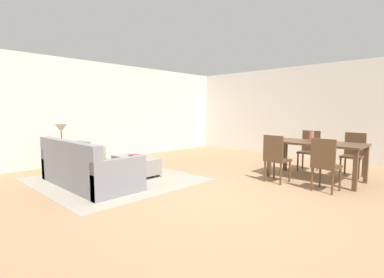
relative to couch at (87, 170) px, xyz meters
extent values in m
plane|color=#9E7A56|center=(2.18, 1.04, -0.29)|extent=(10.80, 10.80, 0.00)
cube|color=silver|center=(2.18, 6.04, 1.06)|extent=(9.00, 0.12, 2.70)
cube|color=silver|center=(-2.32, 1.54, 1.06)|extent=(0.12, 11.00, 2.70)
cube|color=gray|center=(-0.04, 0.60, -0.29)|extent=(3.00, 2.80, 0.01)
cube|color=gray|center=(0.00, 0.05, -0.08)|extent=(2.22, 0.95, 0.42)
cube|color=gray|center=(0.00, -0.34, 0.35)|extent=(2.22, 0.16, 0.44)
cube|color=gray|center=(-1.04, 0.05, 0.02)|extent=(0.14, 0.95, 0.62)
cube|color=gray|center=(1.04, 0.05, 0.02)|extent=(0.14, 0.95, 0.62)
cube|color=tan|center=(-0.58, -0.10, 0.30)|extent=(0.33, 0.12, 0.34)
cube|color=slate|center=(0.00, -0.06, 0.33)|extent=(0.41, 0.13, 0.41)
cube|color=tan|center=(0.58, -0.07, 0.32)|extent=(0.39, 0.13, 0.39)
cube|color=gray|center=(-0.08, 1.14, -0.07)|extent=(1.20, 0.49, 0.32)
cylinder|color=#513823|center=(-0.63, 1.33, -0.26)|extent=(0.05, 0.05, 0.06)
cylinder|color=#513823|center=(0.47, 1.33, -0.26)|extent=(0.05, 0.05, 0.06)
cylinder|color=#513823|center=(-0.63, 0.94, -0.26)|extent=(0.05, 0.05, 0.06)
cylinder|color=#513823|center=(0.47, 0.94, -0.26)|extent=(0.05, 0.05, 0.06)
cube|color=olive|center=(-1.41, 0.11, 0.26)|extent=(0.40, 0.40, 0.03)
cylinder|color=olive|center=(-1.58, 0.28, -0.02)|extent=(0.04, 0.04, 0.54)
cylinder|color=olive|center=(-1.24, 0.28, -0.02)|extent=(0.04, 0.04, 0.54)
cylinder|color=olive|center=(-1.58, -0.06, -0.02)|extent=(0.04, 0.04, 0.54)
cylinder|color=olive|center=(-1.24, -0.06, -0.02)|extent=(0.04, 0.04, 0.54)
cylinder|color=brown|center=(-1.41, 0.11, 0.29)|extent=(0.16, 0.16, 0.02)
cylinder|color=brown|center=(-1.41, 0.11, 0.46)|extent=(0.02, 0.02, 0.32)
cone|color=beige|center=(-1.41, 0.11, 0.71)|extent=(0.26, 0.26, 0.18)
cube|color=#513823|center=(2.90, 3.38, 0.45)|extent=(1.74, 0.87, 0.04)
cube|color=#513823|center=(2.09, 3.75, 0.07)|extent=(0.07, 0.07, 0.72)
cube|color=#513823|center=(3.71, 3.75, 0.07)|extent=(0.07, 0.07, 0.72)
cube|color=#513823|center=(2.09, 3.00, 0.07)|extent=(0.07, 0.07, 0.72)
cube|color=#513823|center=(3.71, 3.00, 0.07)|extent=(0.07, 0.07, 0.72)
cube|color=#513823|center=(2.45, 2.67, 0.14)|extent=(0.42, 0.42, 0.04)
cube|color=#513823|center=(2.44, 2.50, 0.40)|extent=(0.40, 0.06, 0.47)
cylinder|color=#513823|center=(2.29, 2.85, -0.08)|extent=(0.04, 0.04, 0.41)
cylinder|color=#513823|center=(2.62, 2.84, -0.08)|extent=(0.04, 0.04, 0.41)
cylinder|color=#513823|center=(2.27, 2.51, -0.08)|extent=(0.04, 0.04, 0.41)
cylinder|color=#513823|center=(2.61, 2.50, -0.08)|extent=(0.04, 0.04, 0.41)
cube|color=#513823|center=(3.35, 2.68, 0.14)|extent=(0.42, 0.42, 0.04)
cube|color=#513823|center=(3.34, 2.50, 0.40)|extent=(0.40, 0.06, 0.47)
cylinder|color=#513823|center=(3.19, 2.85, -0.08)|extent=(0.04, 0.04, 0.41)
cylinder|color=#513823|center=(3.53, 2.84, -0.08)|extent=(0.04, 0.04, 0.41)
cylinder|color=#513823|center=(3.17, 2.52, -0.08)|extent=(0.04, 0.04, 0.41)
cylinder|color=#513823|center=(3.51, 2.50, -0.08)|extent=(0.04, 0.04, 0.41)
cube|color=#513823|center=(2.48, 4.10, 0.14)|extent=(0.43, 0.43, 0.04)
cube|color=#513823|center=(2.46, 4.28, 0.40)|extent=(0.40, 0.07, 0.47)
cylinder|color=#513823|center=(2.66, 3.94, -0.08)|extent=(0.04, 0.04, 0.41)
cylinder|color=#513823|center=(2.32, 3.92, -0.08)|extent=(0.04, 0.04, 0.41)
cylinder|color=#513823|center=(2.64, 4.28, -0.08)|extent=(0.04, 0.04, 0.41)
cylinder|color=#513823|center=(2.30, 4.26, -0.08)|extent=(0.04, 0.04, 0.41)
cube|color=#513823|center=(3.38, 4.13, 0.14)|extent=(0.40, 0.40, 0.04)
cube|color=#513823|center=(3.38, 4.31, 0.40)|extent=(0.40, 0.04, 0.47)
cylinder|color=#513823|center=(3.55, 3.96, -0.08)|extent=(0.04, 0.04, 0.41)
cylinder|color=#513823|center=(3.21, 3.96, -0.08)|extent=(0.04, 0.04, 0.41)
cylinder|color=#513823|center=(3.55, 4.30, -0.08)|extent=(0.04, 0.04, 0.41)
cylinder|color=#513823|center=(3.21, 4.30, -0.08)|extent=(0.04, 0.04, 0.41)
cylinder|color=#B26659|center=(2.82, 3.36, 0.57)|extent=(0.09, 0.09, 0.21)
cube|color=maroon|center=(-0.17, 1.21, 0.11)|extent=(0.28, 0.23, 0.03)
camera|label=1|loc=(4.97, -2.36, 1.10)|focal=26.32mm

